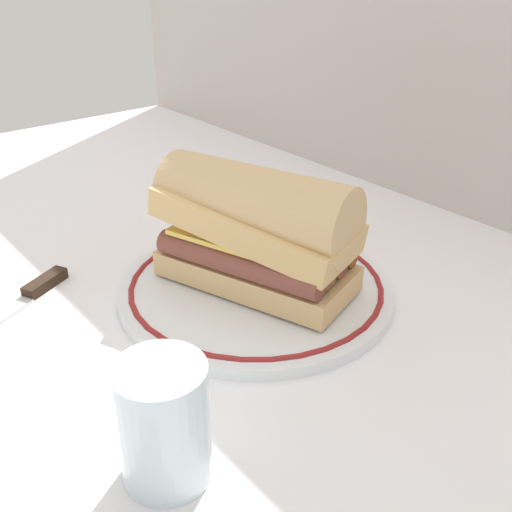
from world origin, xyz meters
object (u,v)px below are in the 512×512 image
object	(u,v)px
butter_knife	(26,296)
drinking_glass	(165,430)
sausage_sandwich	(256,228)
plate	(256,287)

from	to	relation	value
butter_knife	drinking_glass	bearing A→B (deg)	-1.34
sausage_sandwich	drinking_glass	distance (m)	0.25
plate	sausage_sandwich	bearing A→B (deg)	-116.57
sausage_sandwich	butter_knife	world-z (taller)	sausage_sandwich
sausage_sandwich	drinking_glass	size ratio (longest dim) A/B	2.40
butter_knife	plate	bearing A→B (deg)	53.89
butter_knife	sausage_sandwich	bearing A→B (deg)	53.89
plate	butter_knife	bearing A→B (deg)	-126.11
drinking_glass	butter_knife	bearing A→B (deg)	178.66
plate	sausage_sandwich	size ratio (longest dim) A/B	1.30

